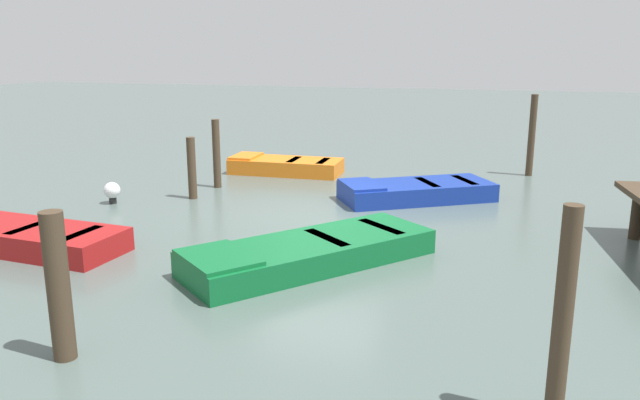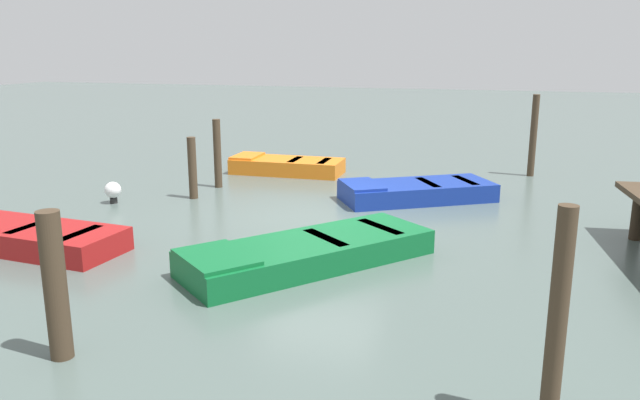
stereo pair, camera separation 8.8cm
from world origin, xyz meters
TOP-DOWN VIEW (x-y plane):
  - ground_plane at (0.00, 0.00)m, footprint 80.00×80.00m
  - rowboat_orange at (-4.03, -2.15)m, footprint 1.28×3.01m
  - rowboat_red at (3.36, -4.51)m, footprint 1.57×4.02m
  - rowboat_blue at (-1.97, 1.67)m, footprint 2.92×3.60m
  - rowboat_green at (2.83, 0.63)m, footprint 4.03×3.69m
  - mooring_piling_mid_left at (-5.57, 4.24)m, footprint 0.18×0.18m
  - mooring_piling_near_right at (-0.70, -3.22)m, footprint 0.19×0.19m
  - mooring_piling_far_right at (6.28, 4.07)m, footprint 0.17×0.17m
  - mooring_piling_far_left at (-1.92, -3.18)m, footprint 0.19×0.19m
  - mooring_piling_mid_right at (6.50, -1.08)m, footprint 0.25×0.25m
  - marker_buoy at (0.22, -4.71)m, footprint 0.36×0.36m

SIDE VIEW (x-z plane):
  - ground_plane at x=0.00m, z-range 0.00..0.00m
  - rowboat_green at x=2.83m, z-range -0.01..0.45m
  - rowboat_red at x=3.36m, z-range -0.01..0.45m
  - rowboat_blue at x=-1.97m, z-range -0.01..0.45m
  - rowboat_orange at x=-4.03m, z-range -0.01..0.45m
  - marker_buoy at x=0.22m, z-range 0.05..0.53m
  - mooring_piling_near_right at x=-0.70m, z-range 0.00..1.41m
  - mooring_piling_far_left at x=-1.92m, z-range 0.00..1.68m
  - mooring_piling_mid_right at x=6.50m, z-range 0.00..1.69m
  - mooring_piling_far_right at x=6.28m, z-range 0.00..2.08m
  - mooring_piling_mid_left at x=-5.57m, z-range 0.00..2.16m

